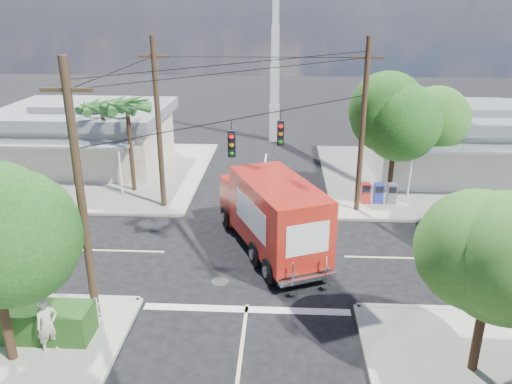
{
  "coord_description": "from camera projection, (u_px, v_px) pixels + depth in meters",
  "views": [
    {
      "loc": [
        1.19,
        -19.7,
        10.32
      ],
      "look_at": [
        0.0,
        2.0,
        2.2
      ],
      "focal_mm": 35.0,
      "sensor_mm": 36.0,
      "label": 1
    }
  ],
  "objects": [
    {
      "name": "utility_poles",
      "position": [
        220.0,
        142.0,
        22.04
      ],
      "size": [
        12.0,
        10.68,
        9.0
      ],
      "color": "#473321",
      "rests_on": "ground"
    },
    {
      "name": "tree_ne_back",
      "position": [
        434.0,
        120.0,
        28.51
      ],
      "size": [
        3.77,
        3.66,
        5.82
      ],
      "color": "#422D1C",
      "rests_on": "sidewalk_ne"
    },
    {
      "name": "delivery_truck",
      "position": [
        271.0,
        214.0,
        21.9
      ],
      "size": [
        5.31,
        8.23,
        3.45
      ],
      "color": "black",
      "rests_on": "ground"
    },
    {
      "name": "building_nw",
      "position": [
        87.0,
        134.0,
        33.59
      ],
      "size": [
        10.8,
        10.2,
        4.3
      ],
      "color": "beige",
      "rests_on": "sidewalk_nw"
    },
    {
      "name": "sidewalk_ne",
      "position": [
        434.0,
        178.0,
        31.69
      ],
      "size": [
        14.12,
        14.12,
        0.14
      ],
      "color": "#A09B91",
      "rests_on": "ground"
    },
    {
      "name": "palm_nw_front",
      "position": [
        127.0,
        107.0,
        27.73
      ],
      "size": [
        3.01,
        3.08,
        5.59
      ],
      "color": "#422D1C",
      "rests_on": "sidewalk_nw"
    },
    {
      "name": "picket_fence",
      "position": [
        16.0,
        307.0,
        17.02
      ],
      "size": [
        5.94,
        0.06,
        1.0
      ],
      "color": "silver",
      "rests_on": "sidewalk_sw"
    },
    {
      "name": "building_ne",
      "position": [
        460.0,
        140.0,
        31.84
      ],
      "size": [
        11.8,
        10.2,
        4.5
      ],
      "color": "silver",
      "rests_on": "sidewalk_ne"
    },
    {
      "name": "road_markings",
      "position": [
        251.0,
        271.0,
        20.72
      ],
      "size": [
        32.0,
        32.0,
        0.01
      ],
      "color": "beige",
      "rests_on": "ground"
    },
    {
      "name": "tree_ne_front",
      "position": [
        397.0,
        118.0,
        26.38
      ],
      "size": [
        4.21,
        4.14,
        6.66
      ],
      "color": "#422D1C",
      "rests_on": "sidewalk_ne"
    },
    {
      "name": "palm_nw_back",
      "position": [
        102.0,
        108.0,
        29.36
      ],
      "size": [
        3.01,
        3.08,
        5.19
      ],
      "color": "#422D1C",
      "rests_on": "sidewalk_nw"
    },
    {
      "name": "parked_car",
      "position": [
        495.0,
        219.0,
        23.82
      ],
      "size": [
        5.61,
        2.88,
        1.52
      ],
      "primitive_type": "imported",
      "rotation": [
        0.0,
        0.0,
        1.64
      ],
      "color": "silver",
      "rests_on": "ground"
    },
    {
      "name": "tree_se",
      "position": [
        495.0,
        252.0,
        13.55
      ],
      "size": [
        3.67,
        3.54,
        5.62
      ],
      "color": "#422D1C",
      "rests_on": "sidewalk_se"
    },
    {
      "name": "radio_tower",
      "position": [
        275.0,
        70.0,
        38.8
      ],
      "size": [
        0.8,
        0.8,
        17.0
      ],
      "color": "silver",
      "rests_on": "ground"
    },
    {
      "name": "pedestrian",
      "position": [
        47.0,
        325.0,
        15.43
      ],
      "size": [
        0.8,
        0.79,
        1.86
      ],
      "primitive_type": "imported",
      "rotation": [
        0.0,
        0.0,
        0.75
      ],
      "color": "beige",
      "rests_on": "sidewalk_sw"
    },
    {
      "name": "sidewalk_nw",
      "position": [
        99.0,
        172.0,
        32.8
      ],
      "size": [
        14.12,
        14.12,
        0.14
      ],
      "color": "#A09B91",
      "rests_on": "ground"
    },
    {
      "name": "ground",
      "position": [
        254.0,
        254.0,
        22.1
      ],
      "size": [
        120.0,
        120.0,
        0.0
      ],
      "primitive_type": "plane",
      "color": "black",
      "rests_on": "ground"
    },
    {
      "name": "vending_boxes",
      "position": [
        378.0,
        193.0,
        27.32
      ],
      "size": [
        1.9,
        0.5,
        1.1
      ],
      "color": "red",
      "rests_on": "sidewalk_ne"
    }
  ]
}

